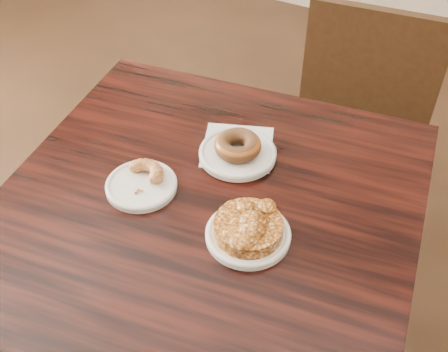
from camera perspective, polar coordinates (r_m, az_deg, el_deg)
The scene contains 9 objects.
cafe_table at distance 1.47m, azimuth -1.48°, elevation -12.86°, with size 0.86×0.86×0.75m, color black.
chair_far at distance 1.97m, azimuth 14.30°, elevation 6.54°, with size 0.43×0.43×0.90m, color black, non-canonical shape.
napkin at distance 1.30m, azimuth 1.38°, elevation 2.96°, with size 0.16×0.16×0.00m, color silver.
plate_donut at distance 1.27m, azimuth 1.39°, elevation 2.28°, with size 0.18×0.18×0.01m, color silver.
plate_cruller at distance 1.21m, azimuth -8.38°, elevation -0.99°, with size 0.15×0.15×0.01m, color white.
plate_fritter at distance 1.10m, azimuth 2.46°, elevation -5.98°, with size 0.17×0.17×0.01m, color white.
glazed_donut at distance 1.25m, azimuth 1.41°, elevation 3.13°, with size 0.11×0.11×0.04m, color #964F15.
apple_fritter at distance 1.08m, azimuth 2.50°, elevation -5.01°, with size 0.18×0.18×0.04m, color #481E07, non-canonical shape.
cruller_fragment at distance 1.20m, azimuth -8.48°, elevation -0.31°, with size 0.10×0.10×0.03m, color brown, non-canonical shape.
Camera 1 is at (0.67, -0.53, 1.60)m, focal length 45.00 mm.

